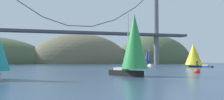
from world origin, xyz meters
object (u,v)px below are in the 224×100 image
sailboat_navy_sail (148,57)px  channel_buoy (197,71)px  sailboat_green_sail (134,43)px  sailboat_yellow_sail (194,54)px

sailboat_navy_sail → channel_buoy: (-9.57, -43.54, -2.99)m
sailboat_green_sail → channel_buoy: size_ratio=3.39×
sailboat_yellow_sail → sailboat_green_sail: (-35.35, -37.78, 0.34)m
sailboat_green_sail → channel_buoy: bearing=22.3°
sailboat_green_sail → sailboat_navy_sail: bearing=64.4°
sailboat_green_sail → sailboat_yellow_sail: bearing=46.9°
sailboat_yellow_sail → sailboat_green_sail: bearing=-133.1°
sailboat_yellow_sail → channel_buoy: sailboat_yellow_sail is taller
sailboat_yellow_sail → channel_buoy: 38.61m
sailboat_navy_sail → sailboat_yellow_sail: size_ratio=0.75×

